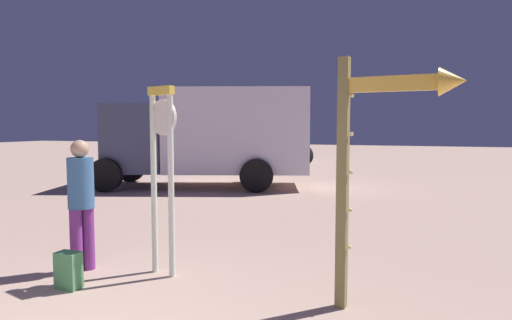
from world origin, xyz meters
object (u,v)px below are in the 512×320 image
object	(u,v)px
arrow_sign	(381,140)
box_truck_far	(230,132)
person_near_clock	(81,198)
box_truck_near	(212,134)
standing_clock	(162,161)
backpack	(69,271)

from	to	relation	value
arrow_sign	box_truck_far	bearing A→B (deg)	117.69
person_near_clock	box_truck_near	world-z (taller)	box_truck_near
person_near_clock	box_truck_far	size ratio (longest dim) A/B	0.21
standing_clock	box_truck_far	bearing A→B (deg)	110.28
arrow_sign	box_truck_near	xyz separation A→B (m)	(-5.30, 7.57, -0.09)
person_near_clock	box_truck_far	bearing A→B (deg)	106.64
box_truck_far	person_near_clock	bearing A→B (deg)	-73.36
arrow_sign	box_truck_far	world-z (taller)	box_truck_far
standing_clock	person_near_clock	distance (m)	1.13
person_near_clock	arrow_sign	bearing A→B (deg)	-1.38
arrow_sign	backpack	size ratio (longest dim) A/B	5.97
backpack	person_near_clock	bearing A→B (deg)	117.58
box_truck_far	backpack	bearing A→B (deg)	-72.96
standing_clock	box_truck_near	distance (m)	7.77
standing_clock	backpack	distance (m)	1.57
standing_clock	backpack	size ratio (longest dim) A/B	5.51
standing_clock	box_truck_far	world-z (taller)	box_truck_far
standing_clock	arrow_sign	xyz separation A→B (m)	(2.51, -0.31, 0.28)
standing_clock	backpack	world-z (taller)	standing_clock
arrow_sign	box_truck_far	distance (m)	17.44
box_truck_far	arrow_sign	bearing A→B (deg)	-62.31
box_truck_near	box_truck_far	distance (m)	8.36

